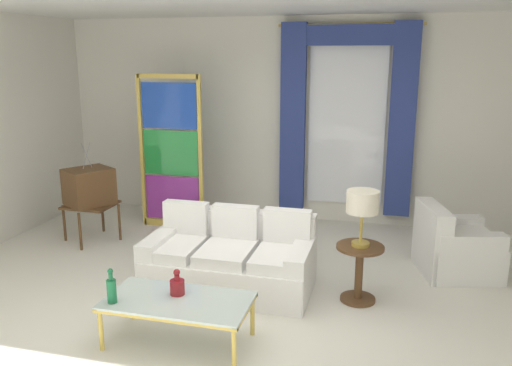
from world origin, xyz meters
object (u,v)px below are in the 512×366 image
bottle_blue_decanter (177,286)px  armchair_white (453,249)px  table_lamp_brass (362,204)px  stained_glass_divider (171,156)px  coffee_table (178,303)px  vintage_tv (89,188)px  couch_white_long (231,259)px  peacock_figurine (184,222)px  bottle_crystal_tall (112,289)px  round_side_table (359,268)px

bottle_blue_decanter → armchair_white: 3.28m
table_lamp_brass → armchair_white: bearing=44.8°
stained_glass_divider → table_lamp_brass: bearing=-31.7°
coffee_table → vintage_tv: 3.03m
couch_white_long → vintage_tv: bearing=158.4°
peacock_figurine → stained_glass_divider: bearing=129.9°
bottle_crystal_tall → vintage_tv: 2.83m
couch_white_long → armchair_white: bearing=22.6°
bottle_crystal_tall → armchair_white: bearing=38.9°
bottle_crystal_tall → round_side_table: (1.98, 1.40, -0.18)m
table_lamp_brass → round_side_table: bearing=-90.0°
stained_glass_divider → vintage_tv: bearing=-135.5°
coffee_table → bottle_blue_decanter: (-0.04, 0.09, 0.12)m
couch_white_long → armchair_white: couch_white_long is taller
bottle_blue_decanter → armchair_white: (2.50, 2.11, -0.20)m
coffee_table → armchair_white: 3.30m
round_side_table → coffee_table: bearing=-140.4°
round_side_table → table_lamp_brass: table_lamp_brass is taller
vintage_tv → peacock_figurine: bearing=19.7°
bottle_crystal_tall → peacock_figurine: 2.78m
coffee_table → bottle_crystal_tall: bearing=-159.2°
couch_white_long → peacock_figurine: couch_white_long is taller
coffee_table → bottle_blue_decanter: size_ratio=5.36×
stained_glass_divider → table_lamp_brass: 3.27m
couch_white_long → table_lamp_brass: (1.36, -0.01, 0.72)m
couch_white_long → peacock_figurine: (-1.09, 1.31, -0.08)m
couch_white_long → table_lamp_brass: bearing=-0.5°
bottle_crystal_tall → peacock_figurine: (-0.47, 2.72, -0.31)m
vintage_tv → peacock_figurine: (1.16, 0.42, -0.51)m
armchair_white → round_side_table: armchair_white is taller
vintage_tv → coffee_table: bearing=-44.5°
couch_white_long → stained_glass_divider: 2.35m
armchair_white → coffee_table: bearing=-138.2°
bottle_blue_decanter → table_lamp_brass: (1.50, 1.12, 0.54)m
coffee_table → vintage_tv: vintage_tv is taller
couch_white_long → round_side_table: size_ratio=2.96×
couch_white_long → vintage_tv: size_ratio=1.31×
bottle_blue_decanter → couch_white_long: bearing=82.8°
vintage_tv → peacock_figurine: vintage_tv is taller
vintage_tv → round_side_table: size_ratio=2.26×
couch_white_long → armchair_white: (2.36, 0.98, -0.02)m
bottle_blue_decanter → bottle_crystal_tall: bearing=-148.8°
armchair_white → couch_white_long: bearing=-157.4°
bottle_crystal_tall → vintage_tv: bearing=125.3°
table_lamp_brass → vintage_tv: bearing=166.0°
bottle_blue_decanter → round_side_table: bearing=36.6°
armchair_white → peacock_figurine: armchair_white is taller
table_lamp_brass → peacock_figurine: bearing=151.7°
stained_glass_divider → bottle_crystal_tall: bearing=-75.5°
coffee_table → vintage_tv: (-2.15, 2.11, 0.35)m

